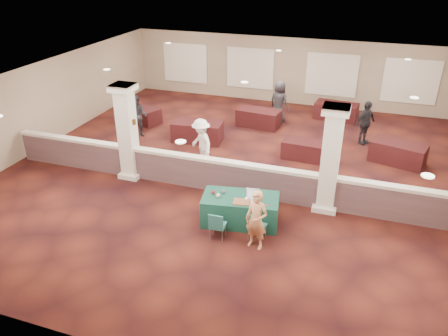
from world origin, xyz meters
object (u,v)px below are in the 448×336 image
(near_table, at_px, (240,210))
(far_table_back_right, at_px, (336,111))
(woman, at_px, (256,220))
(far_table_front_right, at_px, (398,153))
(far_table_back_center, at_px, (259,118))
(conf_chair_side, at_px, (217,224))
(attendee_a, at_px, (137,116))
(attendee_c, at_px, (365,123))
(conf_chair_main, at_px, (256,225))
(attendee_b, at_px, (201,143))
(far_table_front_left, at_px, (198,131))
(attendee_d, at_px, (279,102))
(far_table_back_left, at_px, (142,115))
(far_table_front_center, at_px, (305,150))

(near_table, relative_size, far_table_back_right, 1.14)
(woman, bearing_deg, far_table_front_right, 74.24)
(far_table_back_center, bearing_deg, woman, -75.85)
(conf_chair_side, bearing_deg, attendee_a, 130.33)
(attendee_c, bearing_deg, woman, -156.45)
(conf_chair_main, relative_size, attendee_b, 0.48)
(attendee_a, bearing_deg, far_table_front_left, -3.94)
(far_table_front_right, height_order, attendee_d, attendee_d)
(attendee_a, bearing_deg, attendee_b, -38.21)
(conf_chair_side, relative_size, far_table_back_left, 0.48)
(far_table_front_center, bearing_deg, woman, -93.44)
(far_table_back_center, bearing_deg, far_table_back_left, -166.85)
(woman, height_order, far_table_back_left, woman)
(far_table_back_left, relative_size, far_table_back_right, 0.92)
(near_table, relative_size, attendee_a, 1.21)
(far_table_front_left, relative_size, far_table_front_right, 1.05)
(conf_chair_main, bearing_deg, near_table, 142.85)
(far_table_back_center, bearing_deg, attendee_c, -6.42)
(far_table_back_left, distance_m, attendee_a, 1.74)
(conf_chair_side, distance_m, attendee_d, 9.22)
(conf_chair_side, bearing_deg, far_table_back_right, 75.65)
(far_table_back_left, bearing_deg, woman, -45.24)
(attendee_c, bearing_deg, far_table_back_left, 133.83)
(near_table, xyz_separation_m, conf_chair_side, (-0.34, -1.00, 0.08))
(conf_chair_side, xyz_separation_m, attendee_d, (-0.36, 9.20, 0.45))
(attendee_b, distance_m, attendee_d, 5.45)
(far_table_front_left, height_order, far_table_front_right, far_table_front_left)
(near_table, relative_size, far_table_front_right, 1.13)
(near_table, distance_m, conf_chair_main, 0.97)
(far_table_front_left, height_order, attendee_c, attendee_c)
(woman, relative_size, far_table_back_center, 0.89)
(far_table_back_left, bearing_deg, far_table_front_left, -20.74)
(conf_chair_side, xyz_separation_m, attendee_b, (-2.00, 4.00, 0.39))
(attendee_d, bearing_deg, woman, 121.56)
(attendee_b, bearing_deg, far_table_back_right, 98.42)
(attendee_a, bearing_deg, far_table_front_center, -11.19)
(conf_chair_side, distance_m, attendee_c, 8.62)
(woman, relative_size, attendee_d, 0.88)
(attendee_c, bearing_deg, far_table_back_center, 123.28)
(near_table, distance_m, attendee_a, 7.49)
(far_table_back_left, bearing_deg, attendee_c, 4.13)
(conf_chair_main, distance_m, woman, 0.41)
(conf_chair_main, relative_size, far_table_back_left, 0.49)
(near_table, xyz_separation_m, conf_chair_main, (0.64, -0.72, 0.09))
(woman, xyz_separation_m, far_table_front_right, (3.55, 6.46, -0.43))
(conf_chair_main, relative_size, woman, 0.51)
(far_table_back_center, bearing_deg, near_table, -79.29)
(conf_chair_side, xyz_separation_m, far_table_back_center, (-1.06, 8.43, -0.11))
(near_table, xyz_separation_m, attendee_d, (-0.70, 8.20, 0.53))
(attendee_a, height_order, attendee_b, attendee_b)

